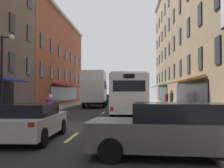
{
  "coord_description": "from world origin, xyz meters",
  "views": [
    {
      "loc": [
        2.28,
        -14.27,
        1.78
      ],
      "look_at": [
        0.89,
        7.01,
        2.39
      ],
      "focal_mm": 44.33,
      "sensor_mm": 36.0,
      "label": 1
    }
  ],
  "objects": [
    {
      "name": "transit_bus",
      "position": [
        2.08,
        9.27,
        1.65
      ],
      "size": [
        2.86,
        12.21,
        3.14
      ],
      "color": "silver",
      "rests_on": "ground"
    },
    {
      "name": "pedestrian_far",
      "position": [
        6.13,
        15.17,
        0.98
      ],
      "size": [
        0.36,
        0.36,
        1.63
      ],
      "rotation": [
        0.0,
        0.0,
        1.09
      ],
      "color": "#4C4C51",
      "rests_on": "sidewalk_right"
    },
    {
      "name": "sedan_mid",
      "position": [
        3.5,
        -6.62,
        0.75
      ],
      "size": [
        4.72,
        2.21,
        1.48
      ],
      "color": "#515154",
      "rests_on": "ground"
    },
    {
      "name": "bicycle_near",
      "position": [
        -4.64,
        3.06,
        0.5
      ],
      "size": [
        1.71,
        0.48,
        0.91
      ],
      "color": "black",
      "rests_on": "sidewalk_left"
    },
    {
      "name": "box_truck",
      "position": [
        -1.76,
        17.62,
        2.08
      ],
      "size": [
        2.69,
        7.91,
        4.06
      ],
      "color": "black",
      "rests_on": "ground"
    },
    {
      "name": "sedan_far",
      "position": [
        -1.7,
        28.16,
        0.71
      ],
      "size": [
        1.97,
        4.52,
        1.38
      ],
      "color": "#144723",
      "rests_on": "ground"
    },
    {
      "name": "motorcycle_rider",
      "position": [
        -2.02,
        0.4,
        0.71
      ],
      "size": [
        0.62,
        2.07,
        1.66
      ],
      "color": "black",
      "rests_on": "ground"
    },
    {
      "name": "sedan_near",
      "position": [
        -1.41,
        -4.21,
        0.69
      ],
      "size": [
        2.01,
        4.3,
        1.34
      ],
      "color": "silver",
      "rests_on": "ground"
    },
    {
      "name": "sidewalk_right",
      "position": [
        5.9,
        0.0,
        0.07
      ],
      "size": [
        3.0,
        80.0,
        0.14
      ],
      "primitive_type": "cube",
      "color": "gray",
      "rests_on": "ground"
    },
    {
      "name": "street_lamp_twin",
      "position": [
        -4.83,
        0.59,
        2.83
      ],
      "size": [
        1.42,
        0.32,
        4.83
      ],
      "color": "black",
      "rests_on": "sidewalk_left"
    },
    {
      "name": "ground_plane",
      "position": [
        0.0,
        0.0,
        -0.05
      ],
      "size": [
        34.8,
        80.0,
        0.1
      ],
      "primitive_type": "cube",
      "color": "#28282B"
    },
    {
      "name": "pedestrian_mid",
      "position": [
        6.19,
        12.18,
        1.08
      ],
      "size": [
        0.36,
        0.36,
        1.81
      ],
      "rotation": [
        0.0,
        0.0,
        4.65
      ],
      "color": "#33663F",
      "rests_on": "sidewalk_right"
    },
    {
      "name": "lane_centre_dashes",
      "position": [
        0.0,
        -0.25,
        0.0
      ],
      "size": [
        0.14,
        73.9,
        0.01
      ],
      "color": "#DBCC4C",
      "rests_on": "ground"
    }
  ]
}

